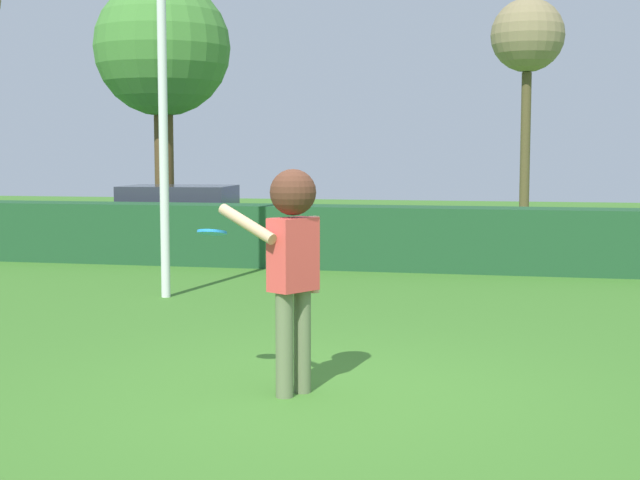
{
  "coord_description": "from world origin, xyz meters",
  "views": [
    {
      "loc": [
        1.56,
        -6.94,
        1.93
      ],
      "look_at": [
        -0.17,
        1.01,
        1.15
      ],
      "focal_mm": 51.34,
      "sensor_mm": 36.0,
      "label": 1
    }
  ],
  "objects_px": {
    "frisbee": "(212,232)",
    "willow_tree": "(162,50)",
    "lamppost": "(161,4)",
    "maple_tree": "(528,39)",
    "parked_car_blue": "(179,213)",
    "person": "(292,249)"
  },
  "relations": [
    {
      "from": "parked_car_blue",
      "to": "frisbee",
      "type": "bearing_deg",
      "value": -67.65
    },
    {
      "from": "willow_tree",
      "to": "maple_tree",
      "type": "bearing_deg",
      "value": 32.63
    },
    {
      "from": "maple_tree",
      "to": "frisbee",
      "type": "bearing_deg",
      "value": -98.47
    },
    {
      "from": "frisbee",
      "to": "willow_tree",
      "type": "distance_m",
      "value": 13.83
    },
    {
      "from": "person",
      "to": "willow_tree",
      "type": "relative_size",
      "value": 0.31
    },
    {
      "from": "person",
      "to": "maple_tree",
      "type": "xyz_separation_m",
      "value": [
        1.89,
        17.66,
        3.67
      ]
    },
    {
      "from": "frisbee",
      "to": "lamppost",
      "type": "height_order",
      "value": "lamppost"
    },
    {
      "from": "frisbee",
      "to": "willow_tree",
      "type": "bearing_deg",
      "value": 113.49
    },
    {
      "from": "lamppost",
      "to": "willow_tree",
      "type": "xyz_separation_m",
      "value": [
        -3.25,
        8.09,
        0.35
      ]
    },
    {
      "from": "person",
      "to": "willow_tree",
      "type": "height_order",
      "value": "willow_tree"
    },
    {
      "from": "person",
      "to": "lamppost",
      "type": "xyz_separation_m",
      "value": [
        -2.85,
        4.44,
        2.68
      ]
    },
    {
      "from": "parked_car_blue",
      "to": "willow_tree",
      "type": "bearing_deg",
      "value": 120.13
    },
    {
      "from": "willow_tree",
      "to": "maple_tree",
      "type": "xyz_separation_m",
      "value": [
        7.99,
        5.12,
        0.64
      ]
    },
    {
      "from": "willow_tree",
      "to": "maple_tree",
      "type": "distance_m",
      "value": 9.51
    },
    {
      "from": "lamppost",
      "to": "maple_tree",
      "type": "distance_m",
      "value": 14.08
    },
    {
      "from": "frisbee",
      "to": "parked_car_blue",
      "type": "relative_size",
      "value": 0.06
    },
    {
      "from": "frisbee",
      "to": "willow_tree",
      "type": "xyz_separation_m",
      "value": [
        -5.39,
        12.4,
        2.92
      ]
    },
    {
      "from": "frisbee",
      "to": "willow_tree",
      "type": "height_order",
      "value": "willow_tree"
    },
    {
      "from": "lamppost",
      "to": "willow_tree",
      "type": "bearing_deg",
      "value": 111.86
    },
    {
      "from": "lamppost",
      "to": "parked_car_blue",
      "type": "relative_size",
      "value": 1.64
    },
    {
      "from": "person",
      "to": "maple_tree",
      "type": "bearing_deg",
      "value": 83.88
    },
    {
      "from": "person",
      "to": "frisbee",
      "type": "relative_size",
      "value": 7.37
    }
  ]
}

